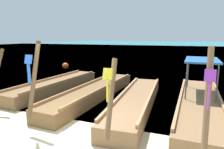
% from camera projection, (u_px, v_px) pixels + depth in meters
% --- Properties ---
extents(ground, '(120.00, 120.00, 0.00)m').
position_uv_depth(ground, '(69.00, 140.00, 5.41)').
color(ground, beige).
extents(sea_water, '(120.00, 120.00, 0.00)m').
position_uv_depth(sea_water, '(181.00, 46.00, 61.51)').
color(sea_water, teal).
rests_on(sea_water, ground).
extents(longtail_boat_green_ribbon, '(1.43, 6.50, 2.28)m').
position_uv_depth(longtail_boat_green_ribbon, '(56.00, 86.00, 10.20)').
color(longtail_boat_green_ribbon, brown).
rests_on(longtail_boat_green_ribbon, ground).
extents(longtail_boat_blue_ribbon, '(1.37, 7.17, 2.59)m').
position_uv_depth(longtail_boat_blue_ribbon, '(94.00, 92.00, 9.03)').
color(longtail_boat_blue_ribbon, brown).
rests_on(longtail_boat_blue_ribbon, ground).
extents(longtail_boat_yellow_ribbon, '(1.56, 6.72, 2.21)m').
position_uv_depth(longtail_boat_yellow_ribbon, '(136.00, 101.00, 7.78)').
color(longtail_boat_yellow_ribbon, olive).
rests_on(longtail_boat_yellow_ribbon, ground).
extents(longtail_boat_violet_ribbon, '(1.47, 6.99, 2.51)m').
position_uv_depth(longtail_boat_violet_ribbon, '(199.00, 104.00, 7.34)').
color(longtail_boat_violet_ribbon, olive).
rests_on(longtail_boat_violet_ribbon, ground).
extents(mooring_buoy_near, '(0.52, 0.52, 0.52)m').
position_uv_depth(mooring_buoy_near, '(65.00, 66.00, 17.20)').
color(mooring_buoy_near, '#EA5119').
rests_on(mooring_buoy_near, sea_water).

